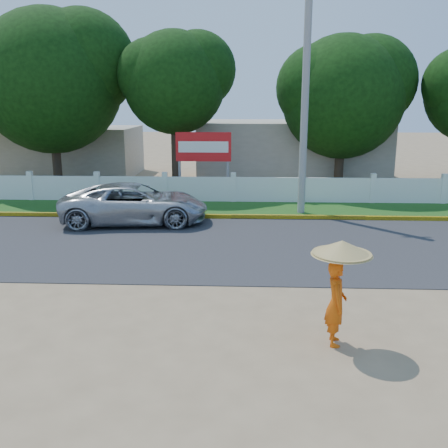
% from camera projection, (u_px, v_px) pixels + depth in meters
% --- Properties ---
extents(ground, '(120.00, 120.00, 0.00)m').
position_uv_depth(ground, '(220.00, 303.00, 11.01)').
color(ground, '#9E8460').
rests_on(ground, ground).
extents(road, '(60.00, 7.00, 0.02)m').
position_uv_depth(road, '(228.00, 245.00, 15.37)').
color(road, '#38383A').
rests_on(road, ground).
extents(grass_verge, '(60.00, 3.50, 0.03)m').
position_uv_depth(grass_verge, '(232.00, 209.00, 20.46)').
color(grass_verge, '#2D601E').
rests_on(grass_verge, ground).
extents(curb, '(40.00, 0.18, 0.16)m').
position_uv_depth(curb, '(231.00, 217.00, 18.80)').
color(curb, yellow).
rests_on(curb, ground).
extents(fence, '(40.00, 0.10, 1.10)m').
position_uv_depth(fence, '(233.00, 190.00, 21.73)').
color(fence, silver).
rests_on(fence, ground).
extents(building_near, '(10.00, 6.00, 3.20)m').
position_uv_depth(building_near, '(290.00, 150.00, 27.94)').
color(building_near, '#B7AD99').
rests_on(building_near, ground).
extents(building_far, '(8.00, 5.00, 2.80)m').
position_uv_depth(building_far, '(68.00, 151.00, 29.52)').
color(building_far, '#B7AD99').
rests_on(building_far, ground).
extents(utility_pole, '(0.28, 0.28, 8.99)m').
position_uv_depth(utility_pole, '(305.00, 96.00, 18.64)').
color(utility_pole, gray).
rests_on(utility_pole, ground).
extents(vehicle, '(5.44, 2.94, 1.45)m').
position_uv_depth(vehicle, '(135.00, 204.00, 17.95)').
color(vehicle, '#ABAFB4').
rests_on(vehicle, ground).
extents(monk_with_parasol, '(1.08, 1.08, 1.97)m').
position_uv_depth(monk_with_parasol, '(339.00, 277.00, 8.88)').
color(monk_with_parasol, '#D8520B').
rests_on(monk_with_parasol, ground).
extents(billboard, '(2.50, 0.13, 2.95)m').
position_uv_depth(billboard, '(203.00, 150.00, 22.47)').
color(billboard, gray).
rests_on(billboard, ground).
extents(tree_row, '(35.04, 7.18, 9.13)m').
position_uv_depth(tree_row, '(284.00, 84.00, 23.39)').
color(tree_row, '#473828').
rests_on(tree_row, ground).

